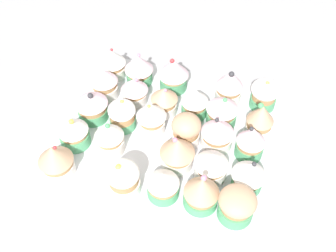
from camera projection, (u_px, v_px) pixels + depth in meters
The scene contains 29 objects.
ground_plane at pixel (168, 144), 84.45cm from camera, with size 180.00×180.00×3.00cm, color #9E9EA3.
baking_tray at pixel (168, 137), 82.83cm from camera, with size 45.85×39.18×1.20cm.
cupcake_0 at pixel (264, 94), 84.96cm from camera, with size 5.94×5.94×6.97cm.
cupcake_1 at pixel (229, 86), 85.69cm from camera, with size 5.95×5.95×8.29cm.
cupcake_2 at pixel (174, 74), 87.98cm from camera, with size 6.56×6.56×8.15cm.
cupcake_3 at pixel (139, 68), 89.55cm from camera, with size 6.32×6.32×7.45cm.
cupcake_4 at pixel (112, 63), 90.94cm from camera, with size 6.06×6.06×7.27cm.
cupcake_5 at pixel (260, 119), 80.01cm from camera, with size 5.39×5.39×7.97cm.
cupcake_6 at pixel (222, 110), 81.94cm from camera, with size 6.47×6.47×7.23cm.
cupcake_7 at pixel (195, 102), 83.36cm from camera, with size 5.58×5.58×7.04cm.
cupcake_8 at pixel (164, 100), 83.77cm from camera, with size 5.59×5.59×7.12cm.
cupcake_9 at pixel (134, 90), 85.83cm from camera, with size 5.76×5.76×6.79cm.
cupcake_10 at pixel (104, 82), 86.70cm from camera, with size 5.85×5.85×7.59cm.
cupcake_11 at pixel (251, 140), 76.79cm from camera, with size 5.46×5.46×7.90cm.
cupcake_12 at pixel (217, 133), 78.30cm from camera, with size 6.36×6.36×7.08cm.
cupcake_13 at pixel (186, 130), 78.40cm from camera, with size 5.69×5.69×7.40cm.
cupcake_14 at pixel (151, 117), 80.21cm from camera, with size 5.97×5.97×7.93cm.
cupcake_15 at pixel (123, 114), 81.74cm from camera, with size 5.54×5.54×6.69cm.
cupcake_16 at pixel (92, 105), 82.75cm from camera, with size 6.65×6.65×7.51cm.
cupcake_17 at pixel (249, 175), 72.07cm from camera, with size 6.12×6.12×7.19cm.
cupcake_18 at pixel (211, 165), 73.64cm from camera, with size 6.18×6.18×6.77cm.
cupcake_19 at pixel (177, 152), 74.81cm from camera, with size 6.56×6.56×7.95cm.
cupcake_20 at pixel (109, 136), 77.12cm from camera, with size 5.70×5.70×8.14cm.
cupcake_21 at pixel (73, 131), 78.43cm from camera, with size 5.94×5.94×7.67cm.
cupcake_22 at pixel (237, 205), 68.61cm from camera, with size 6.50×6.50×6.43cm.
cupcake_23 at pixel (201, 191), 69.75cm from camera, with size 6.21×6.21×7.86cm.
cupcake_24 at pixel (163, 184), 71.39cm from camera, with size 5.82×5.82×6.35cm.
cupcake_25 at pixel (123, 178), 71.66cm from camera, with size 5.92×5.92×7.57cm.
cupcake_26 at pixel (56, 159), 73.90cm from camera, with size 6.47×6.47×7.76cm.
Camera 1 is at (-14.29, 49.11, 65.80)cm, focal length 43.71 mm.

